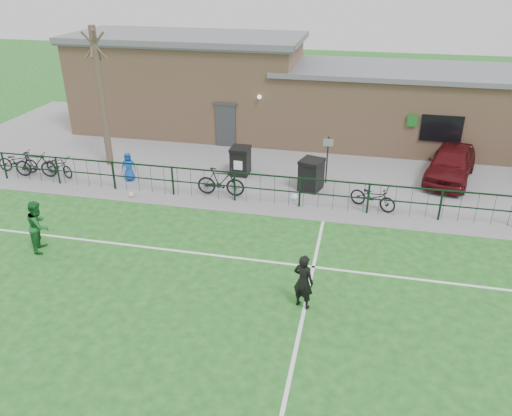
% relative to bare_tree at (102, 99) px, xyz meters
% --- Properties ---
extents(ground, '(90.00, 90.00, 0.00)m').
position_rel_bare_tree_xyz_m(ground, '(8.00, -10.50, -3.00)').
color(ground, '#19551A').
rests_on(ground, ground).
extents(paving_strip, '(34.00, 13.00, 0.02)m').
position_rel_bare_tree_xyz_m(paving_strip, '(8.00, 3.00, -2.99)').
color(paving_strip, slate).
rests_on(paving_strip, ground).
extents(pitch_line_touch, '(28.00, 0.10, 0.01)m').
position_rel_bare_tree_xyz_m(pitch_line_touch, '(8.00, -2.70, -3.00)').
color(pitch_line_touch, white).
rests_on(pitch_line_touch, ground).
extents(pitch_line_mid, '(28.00, 0.10, 0.01)m').
position_rel_bare_tree_xyz_m(pitch_line_mid, '(8.00, -6.50, -3.00)').
color(pitch_line_mid, white).
rests_on(pitch_line_mid, ground).
extents(pitch_line_perp, '(0.10, 16.00, 0.01)m').
position_rel_bare_tree_xyz_m(pitch_line_perp, '(10.00, -10.50, -3.00)').
color(pitch_line_perp, white).
rests_on(pitch_line_perp, ground).
extents(perimeter_fence, '(28.00, 0.10, 1.20)m').
position_rel_bare_tree_xyz_m(perimeter_fence, '(8.00, -2.50, -2.40)').
color(perimeter_fence, black).
rests_on(perimeter_fence, ground).
extents(bare_tree, '(0.30, 0.30, 6.00)m').
position_rel_bare_tree_xyz_m(bare_tree, '(0.00, 0.00, 0.00)').
color(bare_tree, '#4B3A2D').
rests_on(bare_tree, ground).
extents(wheelie_bin_left, '(0.76, 0.86, 1.13)m').
position_rel_bare_tree_xyz_m(wheelie_bin_left, '(6.08, 0.12, -2.41)').
color(wheelie_bin_left, black).
rests_on(wheelie_bin_left, paving_strip).
extents(wheelie_bin_right, '(1.01, 1.08, 1.19)m').
position_rel_bare_tree_xyz_m(wheelie_bin_right, '(9.23, -0.83, -2.39)').
color(wheelie_bin_right, black).
rests_on(wheelie_bin_right, paving_strip).
extents(sign_post, '(0.07, 0.07, 2.00)m').
position_rel_bare_tree_xyz_m(sign_post, '(9.77, -0.04, -1.98)').
color(sign_post, black).
rests_on(sign_post, paving_strip).
extents(car_maroon, '(2.75, 4.51, 1.43)m').
position_rel_bare_tree_xyz_m(car_maroon, '(14.80, 1.45, -2.26)').
color(car_maroon, '#4D0D11').
rests_on(car_maroon, paving_strip).
extents(bicycle_a, '(1.87, 0.75, 0.96)m').
position_rel_bare_tree_xyz_m(bicycle_a, '(-3.45, -1.72, -2.50)').
color(bicycle_a, black).
rests_on(bicycle_a, paving_strip).
extents(bicycle_b, '(1.89, 0.75, 1.10)m').
position_rel_bare_tree_xyz_m(bicycle_b, '(-2.35, -2.04, -2.43)').
color(bicycle_b, black).
rests_on(bicycle_b, paving_strip).
extents(bicycle_c, '(1.79, 1.17, 0.89)m').
position_rel_bare_tree_xyz_m(bicycle_c, '(-1.46, -1.71, -2.54)').
color(bicycle_c, black).
rests_on(bicycle_c, paving_strip).
extents(bicycle_d, '(1.90, 0.60, 1.13)m').
position_rel_bare_tree_xyz_m(bicycle_d, '(5.85, -2.15, -2.41)').
color(bicycle_d, black).
rests_on(bicycle_d, paving_strip).
extents(bicycle_e, '(1.89, 1.28, 0.94)m').
position_rel_bare_tree_xyz_m(bicycle_e, '(11.67, -2.05, -2.51)').
color(bicycle_e, black).
rests_on(bicycle_e, paving_strip).
extents(spectator_child, '(0.69, 0.56, 1.23)m').
position_rel_bare_tree_xyz_m(spectator_child, '(1.69, -1.55, -2.37)').
color(spectator_child, '#1249AF').
rests_on(spectator_child, paving_strip).
extents(goalkeeper_kick, '(1.13, 3.12, 2.02)m').
position_rel_bare_tree_xyz_m(goalkeeper_kick, '(9.90, -8.37, -2.18)').
color(goalkeeper_kick, black).
rests_on(goalkeeper_kick, ground).
extents(outfield_player, '(0.86, 0.98, 1.69)m').
position_rel_bare_tree_xyz_m(outfield_player, '(1.39, -7.30, -2.16)').
color(outfield_player, '#1A5D28').
rests_on(outfield_player, ground).
extents(ball_ground, '(0.24, 0.24, 0.24)m').
position_rel_bare_tree_xyz_m(ball_ground, '(2.46, -3.08, -2.88)').
color(ball_ground, white).
rests_on(ball_ground, ground).
extents(clubhouse, '(24.25, 5.40, 4.96)m').
position_rel_bare_tree_xyz_m(clubhouse, '(7.12, 6.00, -0.78)').
color(clubhouse, tan).
rests_on(clubhouse, ground).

